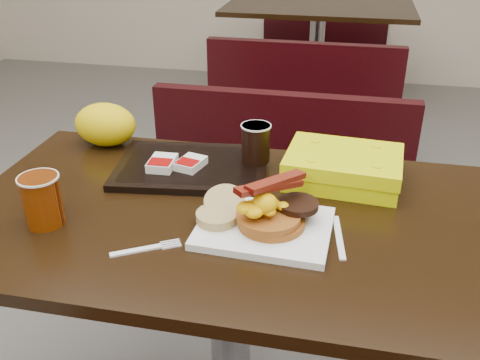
% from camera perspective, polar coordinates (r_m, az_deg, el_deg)
% --- Properties ---
extents(table_near, '(1.20, 0.70, 0.75)m').
position_cam_1_polar(table_near, '(1.41, -1.02, -16.54)').
color(table_near, black).
rests_on(table_near, floor).
extents(bench_near_n, '(1.00, 0.46, 0.72)m').
position_cam_1_polar(bench_near_n, '(1.97, 3.47, -2.74)').
color(bench_near_n, black).
rests_on(bench_near_n, floor).
extents(table_far, '(1.20, 0.70, 0.75)m').
position_cam_1_polar(table_far, '(3.72, 8.03, 12.24)').
color(table_far, black).
rests_on(table_far, floor).
extents(bench_far_s, '(1.00, 0.46, 0.72)m').
position_cam_1_polar(bench_far_s, '(3.06, 6.93, 8.56)').
color(bench_far_s, black).
rests_on(bench_far_s, floor).
extents(bench_far_n, '(1.00, 0.46, 0.72)m').
position_cam_1_polar(bench_far_n, '(4.40, 8.79, 14.42)').
color(bench_far_n, black).
rests_on(bench_far_n, floor).
extents(platter, '(0.28, 0.22, 0.02)m').
position_cam_1_polar(platter, '(1.11, 2.60, -5.14)').
color(platter, white).
rests_on(platter, table_near).
extents(pancake_stack, '(0.16, 0.16, 0.03)m').
position_cam_1_polar(pancake_stack, '(1.10, 3.38, -4.16)').
color(pancake_stack, '#8E3E17').
rests_on(pancake_stack, platter).
extents(sausage_patty, '(0.10, 0.10, 0.01)m').
position_cam_1_polar(sausage_patty, '(1.11, 6.19, -2.62)').
color(sausage_patty, black).
rests_on(sausage_patty, pancake_stack).
extents(scrambled_eggs, '(0.10, 0.09, 0.05)m').
position_cam_1_polar(scrambled_eggs, '(1.07, 2.64, -2.74)').
color(scrambled_eggs, '#FFCA05').
rests_on(scrambled_eggs, pancake_stack).
extents(bacon_strips, '(0.16, 0.16, 0.01)m').
position_cam_1_polar(bacon_strips, '(1.08, 3.16, -0.56)').
color(bacon_strips, '#410604').
rests_on(bacon_strips, scrambled_eggs).
extents(muffin_bottom, '(0.11, 0.11, 0.02)m').
position_cam_1_polar(muffin_bottom, '(1.11, -2.48, -3.93)').
color(muffin_bottom, tan).
rests_on(muffin_bottom, platter).
extents(muffin_top, '(0.09, 0.09, 0.05)m').
position_cam_1_polar(muffin_top, '(1.14, -1.66, -2.39)').
color(muffin_top, tan).
rests_on(muffin_top, platter).
extents(coffee_cup_near, '(0.10, 0.10, 0.11)m').
position_cam_1_polar(coffee_cup_near, '(1.19, -20.33, -2.07)').
color(coffee_cup_near, '#993C05').
rests_on(coffee_cup_near, table_near).
extents(fork, '(0.13, 0.09, 0.00)m').
position_cam_1_polar(fork, '(1.07, -11.07, -7.39)').
color(fork, white).
rests_on(fork, table_near).
extents(knife, '(0.03, 0.16, 0.00)m').
position_cam_1_polar(knife, '(1.11, 10.49, -5.98)').
color(knife, white).
rests_on(knife, table_near).
extents(condiment_syrup, '(0.05, 0.04, 0.01)m').
position_cam_1_polar(condiment_syrup, '(1.30, -8.03, -0.32)').
color(condiment_syrup, '#B42B07').
rests_on(condiment_syrup, table_near).
extents(condiment_ketchup, '(0.04, 0.03, 0.01)m').
position_cam_1_polar(condiment_ketchup, '(1.27, 0.37, -0.86)').
color(condiment_ketchup, '#8C0504').
rests_on(condiment_ketchup, table_near).
extents(tray, '(0.40, 0.31, 0.02)m').
position_cam_1_polar(tray, '(1.36, -5.17, 1.39)').
color(tray, black).
rests_on(tray, table_near).
extents(hashbrown_sleeve_left, '(0.06, 0.09, 0.02)m').
position_cam_1_polar(hashbrown_sleeve_left, '(1.34, -8.29, 1.78)').
color(hashbrown_sleeve_left, silver).
rests_on(hashbrown_sleeve_left, tray).
extents(hashbrown_sleeve_right, '(0.07, 0.09, 0.02)m').
position_cam_1_polar(hashbrown_sleeve_right, '(1.34, -5.28, 1.78)').
color(hashbrown_sleeve_right, silver).
rests_on(hashbrown_sleeve_right, tray).
extents(coffee_cup_far, '(0.09, 0.09, 0.10)m').
position_cam_1_polar(coffee_cup_far, '(1.35, 1.69, 3.94)').
color(coffee_cup_far, black).
rests_on(coffee_cup_far, tray).
extents(clamshell, '(0.29, 0.22, 0.07)m').
position_cam_1_polar(clamshell, '(1.32, 10.94, 1.35)').
color(clamshell, '#D6DC03').
rests_on(clamshell, table_near).
extents(paper_bag, '(0.17, 0.13, 0.12)m').
position_cam_1_polar(paper_bag, '(1.53, -14.16, 5.77)').
color(paper_bag, yellow).
rests_on(paper_bag, table_near).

